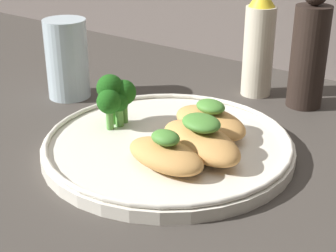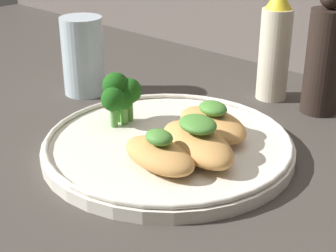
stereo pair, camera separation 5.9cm
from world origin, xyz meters
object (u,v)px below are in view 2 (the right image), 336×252
(broccoli_bunch, at_px, (120,93))
(drinking_glass, at_px, (83,56))
(plate, at_px, (168,145))
(pepper_grinder, at_px, (324,57))
(sauce_bottle, at_px, (275,47))

(broccoli_bunch, distance_m, drinking_glass, 0.16)
(plate, distance_m, broccoli_bunch, 0.09)
(broccoli_bunch, height_order, pepper_grinder, pepper_grinder)
(plate, bearing_deg, sauce_bottle, 92.15)
(plate, bearing_deg, drinking_glass, 165.44)
(plate, bearing_deg, pepper_grinder, 73.73)
(broccoli_bunch, relative_size, sauce_bottle, 0.40)
(plate, relative_size, pepper_grinder, 1.68)
(sauce_bottle, height_order, pepper_grinder, pepper_grinder)
(plate, xyz_separation_m, drinking_glass, (-0.23, 0.06, 0.05))
(pepper_grinder, bearing_deg, sauce_bottle, 180.00)
(drinking_glass, bearing_deg, pepper_grinder, 30.54)
(plate, distance_m, drinking_glass, 0.24)
(sauce_bottle, bearing_deg, broccoli_bunch, -107.41)
(pepper_grinder, xyz_separation_m, drinking_glass, (-0.30, -0.17, -0.02))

